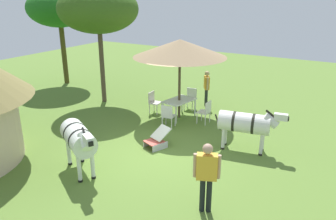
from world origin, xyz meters
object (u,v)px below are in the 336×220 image
zebra_nearest_camera (79,139)px  patio_dining_table (179,102)px  guest_beside_umbrella (207,85)px  standing_watcher (207,172)px  striped_lounge_chair (157,140)px  patio_chair_near_hut (168,115)px  patio_chair_east_end (191,97)px  acacia_tree_far_lawn (59,8)px  acacia_tree_right_background (98,9)px  shade_umbrella (180,48)px  zebra_by_umbrella (246,123)px  patio_chair_west_end (206,111)px  patio_chair_near_lawn (154,101)px

zebra_nearest_camera → patio_dining_table: bearing=-153.8°
guest_beside_umbrella → standing_watcher: size_ratio=0.92×
patio_dining_table → striped_lounge_chair: bearing=-166.4°
patio_chair_near_hut → patio_chair_east_end: bearing=88.0°
patio_chair_east_end → acacia_tree_far_lawn: acacia_tree_far_lawn is taller
patio_chair_near_hut → acacia_tree_right_background: size_ratio=0.17×
patio_chair_east_end → guest_beside_umbrella: size_ratio=0.57×
shade_umbrella → zebra_by_umbrella: size_ratio=1.60×
patio_chair_near_hut → zebra_by_umbrella: zebra_by_umbrella is taller
guest_beside_umbrella → striped_lounge_chair: (-4.61, -0.31, -0.70)m
zebra_nearest_camera → acacia_tree_far_lawn: (6.72, 7.65, 2.97)m
patio_chair_west_end → standing_watcher: (-4.99, -2.26, 0.52)m
shade_umbrella → zebra_nearest_camera: 5.50m
zebra_nearest_camera → zebra_by_umbrella: 5.10m
patio_chair_west_end → zebra_by_umbrella: size_ratio=0.40×
guest_beside_umbrella → zebra_by_umbrella: size_ratio=0.71×
standing_watcher → patio_dining_table: bearing=101.6°
patio_chair_near_lawn → zebra_nearest_camera: (-5.14, -0.87, 0.51)m
shade_umbrella → zebra_by_umbrella: shade_umbrella is taller
acacia_tree_far_lawn → standing_watcher: bearing=-119.9°
patio_chair_near_lawn → patio_chair_east_end: (1.24, -1.11, 0.00)m
striped_lounge_chair → standing_watcher: bearing=161.9°
shade_umbrella → patio_chair_west_end: shade_umbrella is taller
guest_beside_umbrella → acacia_tree_right_background: 5.67m
patio_chair_near_hut → striped_lounge_chair: 1.67m
patio_chair_near_hut → patio_chair_east_end: 2.38m
acacia_tree_far_lawn → zebra_nearest_camera: bearing=-131.3°
shade_umbrella → striped_lounge_chair: bearing=-166.4°
shade_umbrella → patio_chair_near_lawn: shade_umbrella is taller
zebra_by_umbrella → acacia_tree_far_lawn: (3.05, 11.19, 3.07)m
patio_dining_table → zebra_nearest_camera: size_ratio=0.76×
patio_chair_near_lawn → standing_watcher: standing_watcher is taller
acacia_tree_far_lawn → acacia_tree_right_background: acacia_tree_right_background is taller
patio_chair_west_end → patio_chair_east_end: size_ratio=1.00×
patio_chair_west_end → standing_watcher: bearing=-152.7°
patio_chair_west_end → standing_watcher: standing_watcher is taller
patio_chair_east_end → acacia_tree_right_background: acacia_tree_right_background is taller
patio_chair_near_lawn → zebra_nearest_camera: size_ratio=0.48×
patio_chair_west_end → patio_chair_near_lawn: bearing=92.7°
guest_beside_umbrella → standing_watcher: (-6.92, -3.10, 0.09)m
striped_lounge_chair → acacia_tree_right_background: (2.82, 4.67, 3.86)m
patio_chair_west_end → patio_dining_table: bearing=90.0°
patio_chair_west_end → acacia_tree_far_lawn: acacia_tree_far_lawn is taller
zebra_by_umbrella → shade_umbrella: bearing=-124.8°
standing_watcher → acacia_tree_far_lawn: size_ratio=0.34×
patio_chair_near_hut → striped_lounge_chair: bearing=-80.1°
patio_dining_table → patio_chair_near_lawn: bearing=92.6°
patio_chair_near_lawn → zebra_by_umbrella: zebra_by_umbrella is taller
shade_umbrella → acacia_tree_far_lawn: 8.20m
zebra_by_umbrella → patio_dining_table: bearing=-124.8°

